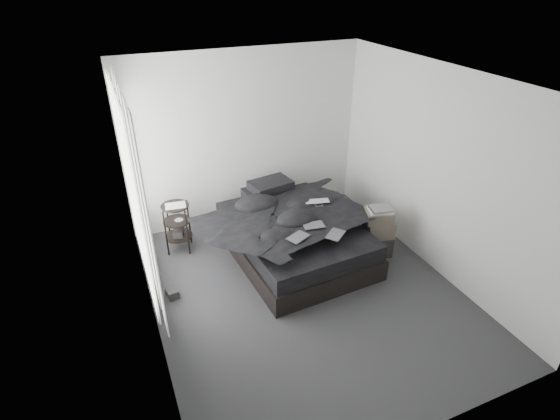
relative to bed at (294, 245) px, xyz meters
name	(u,v)px	position (x,y,z in m)	size (l,w,h in m)	color
floor	(305,291)	(-0.21, -0.78, -0.14)	(3.60, 4.20, 0.01)	#363638
ceiling	(313,80)	(-0.21, -0.78, 2.46)	(3.60, 4.20, 0.01)	white
wall_back	(246,138)	(-0.21, 1.32, 1.16)	(3.60, 0.01, 2.60)	silver
wall_front	(437,326)	(-0.21, -2.88, 1.16)	(3.60, 0.01, 2.60)	silver
wall_left	(141,234)	(-2.01, -0.78, 1.16)	(0.01, 4.20, 2.60)	silver
wall_right	(438,173)	(1.59, -0.78, 1.16)	(0.01, 4.20, 2.60)	silver
window_left	(131,190)	(-1.99, 0.12, 1.21)	(0.02, 2.00, 2.30)	white
curtain_left	(137,195)	(-1.94, 0.12, 1.14)	(0.06, 2.12, 2.48)	white
bed	(294,245)	(0.00, 0.00, 0.00)	(1.59, 2.11, 0.29)	black
mattress	(294,230)	(0.00, 0.00, 0.26)	(1.53, 2.04, 0.22)	black
duvet	(297,217)	(0.00, -0.05, 0.49)	(1.55, 1.80, 0.25)	black
pillow_lower	(266,194)	(-0.10, 0.81, 0.44)	(0.63, 0.43, 0.14)	black
pillow_upper	(271,185)	(-0.03, 0.80, 0.58)	(0.59, 0.41, 0.13)	black
laptop	(318,198)	(0.38, 0.07, 0.63)	(0.34, 0.22, 0.03)	silver
comic_a	(298,232)	(-0.22, -0.58, 0.62)	(0.27, 0.17, 0.01)	black
comic_b	(314,220)	(0.08, -0.41, 0.62)	(0.27, 0.17, 0.01)	black
comic_c	(336,228)	(0.23, -0.70, 0.63)	(0.27, 0.17, 0.01)	black
side_stand	(178,228)	(-1.45, 0.76, 0.21)	(0.38, 0.38, 0.70)	black
papers	(175,206)	(-1.44, 0.74, 0.57)	(0.27, 0.20, 0.01)	white
floor_books	(172,293)	(-1.76, -0.24, -0.08)	(0.12, 0.17, 0.12)	black
box_lower	(376,244)	(1.07, -0.42, 0.01)	(0.40, 0.31, 0.30)	black
box_mid	(379,228)	(1.08, -0.43, 0.27)	(0.37, 0.30, 0.23)	#595346
box_upper	(379,216)	(1.06, -0.42, 0.46)	(0.36, 0.29, 0.16)	#595346
art_book_white	(380,210)	(1.07, -0.42, 0.55)	(0.30, 0.24, 0.03)	silver
art_book_snake	(381,208)	(1.08, -0.43, 0.58)	(0.30, 0.24, 0.03)	silver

